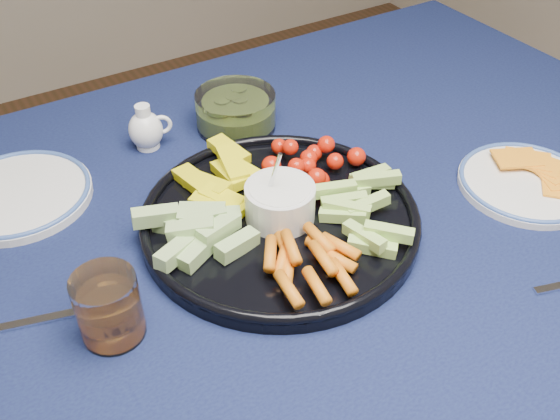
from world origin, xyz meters
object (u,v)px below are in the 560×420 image
creamer_pitcher (146,129)px  dining_table (235,308)px  juice_tumbler (110,310)px  crudite_platter (279,215)px  side_plate_extra (18,194)px  pickle_bowl (236,112)px  cheese_plate (527,181)px

creamer_pitcher → dining_table: bearing=-92.1°
dining_table → juice_tumbler: 0.21m
dining_table → crudite_platter: (0.09, 0.03, 0.11)m
crudite_platter → juice_tumbler: 0.26m
juice_tumbler → side_plate_extra: size_ratio=0.41×
crudite_platter → creamer_pitcher: size_ratio=5.04×
crudite_platter → juice_tumbler: (-0.26, -0.06, 0.02)m
juice_tumbler → crudite_platter: bearing=12.5°
crudite_platter → creamer_pitcher: crudite_platter is taller
creamer_pitcher → pickle_bowl: bearing=-8.3°
side_plate_extra → crudite_platter: bearing=-40.7°
creamer_pitcher → side_plate_extra: (-0.21, -0.03, -0.02)m
crudite_platter → cheese_plate: crudite_platter is taller
cheese_plate → creamer_pitcher: bearing=138.1°
juice_tumbler → creamer_pitcher: bearing=61.8°
juice_tumbler → dining_table: bearing=9.4°
dining_table → crudite_platter: bearing=18.2°
pickle_bowl → crudite_platter: bearing=-105.8°
crudite_platter → creamer_pitcher: 0.29m
dining_table → cheese_plate: bearing=-10.8°
creamer_pitcher → side_plate_extra: size_ratio=0.36×
cheese_plate → juice_tumbler: size_ratio=2.31×
cheese_plate → juice_tumbler: bearing=174.7°
creamer_pitcher → cheese_plate: (0.44, -0.39, -0.02)m
creamer_pitcher → side_plate_extra: bearing=-172.4°
cheese_plate → side_plate_extra: bearing=150.8°
dining_table → side_plate_extra: 0.36m
dining_table → creamer_pitcher: bearing=87.9°
creamer_pitcher → pickle_bowl: (0.15, -0.02, -0.00)m
pickle_bowl → cheese_plate: 0.47m
side_plate_extra → dining_table: bearing=-54.1°
side_plate_extra → creamer_pitcher: bearing=7.6°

